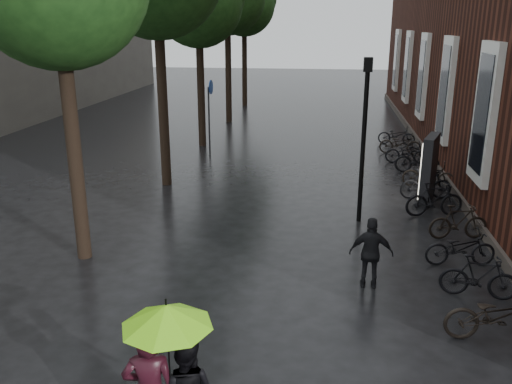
% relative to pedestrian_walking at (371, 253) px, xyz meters
% --- Properties ---
extents(lime_umbrella, '(1.12, 1.12, 1.64)m').
position_rel_pedestrian_walking_xyz_m(lime_umbrella, '(-2.77, -4.95, 1.22)').
color(lime_umbrella, black).
rests_on(lime_umbrella, ground).
extents(pedestrian_walking, '(0.90, 0.40, 1.52)m').
position_rel_pedestrian_walking_xyz_m(pedestrian_walking, '(0.00, 0.00, 0.00)').
color(pedestrian_walking, black).
rests_on(pedestrian_walking, ground).
extents(parked_bicycles, '(2.16, 16.46, 1.00)m').
position_rel_pedestrian_walking_xyz_m(parked_bicycles, '(2.14, 6.11, -0.31)').
color(parked_bicycles, black).
rests_on(parked_bicycles, ground).
extents(ad_lightbox, '(0.31, 1.37, 2.06)m').
position_rel_pedestrian_walking_xyz_m(ad_lightbox, '(2.07, 5.82, 0.28)').
color(ad_lightbox, black).
rests_on(ad_lightbox, ground).
extents(lamp_post, '(0.23, 0.23, 4.40)m').
position_rel_pedestrian_walking_xyz_m(lamp_post, '(-0.03, 3.92, 1.91)').
color(lamp_post, black).
rests_on(lamp_post, ground).
extents(cycle_sign, '(0.16, 0.55, 3.05)m').
position_rel_pedestrian_walking_xyz_m(cycle_sign, '(-5.70, 10.91, 1.26)').
color(cycle_sign, '#262628').
rests_on(cycle_sign, ground).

